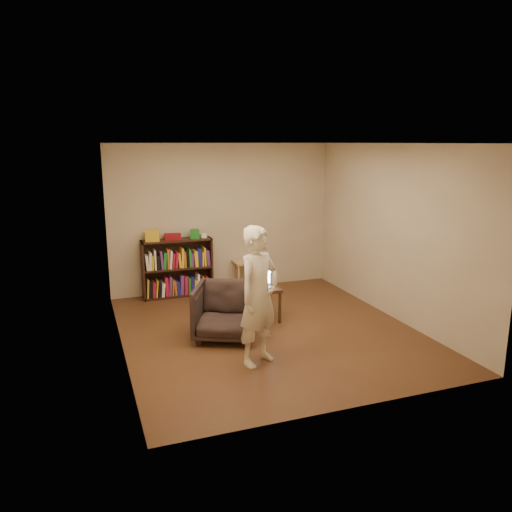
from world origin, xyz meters
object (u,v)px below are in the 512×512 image
object	(u,v)px
side_table	(261,293)
person	(259,296)
bookshelf	(177,271)
armchair	(225,312)
stool	(244,267)
laptop	(263,282)

from	to	relation	value
side_table	person	size ratio (longest dim) A/B	0.31
person	bookshelf	bearing A→B (deg)	68.51
armchair	person	size ratio (longest dim) A/B	0.49
stool	laptop	size ratio (longest dim) A/B	1.29
side_table	laptop	xyz separation A→B (m)	(0.05, 0.05, 0.14)
bookshelf	stool	distance (m)	1.19
bookshelf	side_table	bearing A→B (deg)	-60.39
side_table	person	distance (m)	1.54
bookshelf	armchair	size ratio (longest dim) A/B	1.45
bookshelf	laptop	world-z (taller)	bookshelf
bookshelf	armchair	bearing A→B (deg)	-83.69
stool	side_table	xyz separation A→B (m)	(-0.26, -1.58, -0.00)
stool	side_table	bearing A→B (deg)	-99.40
stool	person	bearing A→B (deg)	-105.18
armchair	side_table	xyz separation A→B (m)	(0.70, 0.49, 0.05)
stool	side_table	world-z (taller)	stool
bookshelf	stool	bearing A→B (deg)	-3.07
laptop	side_table	bearing A→B (deg)	-86.07
armchair	person	xyz separation A→B (m)	(0.16, -0.89, 0.46)
person	side_table	bearing A→B (deg)	39.69
bookshelf	stool	xyz separation A→B (m)	(1.19, -0.06, -0.01)
bookshelf	person	size ratio (longest dim) A/B	0.71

